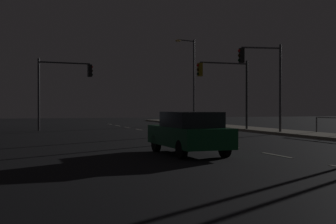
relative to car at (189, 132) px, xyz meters
The scene contains 8 objects.
ground_plane 4.39m from the car, 47.92° to the left, with size 112.00×112.00×0.00m, color black.
lane_markings_center 7.34m from the car, 66.66° to the left, with size 0.14×50.00×0.01m.
lane_edge_line 12.53m from the car, 41.01° to the left, with size 0.14×53.00×0.01m.
car is the anchor object (origin of this frame).
traffic_light_far_right 14.40m from the car, 49.43° to the left, with size 2.96×0.62×5.70m.
traffic_light_near_right 20.12m from the car, 97.95° to the left, with size 4.18×0.78×5.34m.
traffic_light_overhead_east 17.05m from the car, 60.53° to the left, with size 4.13×0.47×5.04m.
street_lamp_mid_block 28.90m from the car, 68.98° to the left, with size 2.26×0.89×8.27m.
Camera 1 is at (-8.86, -1.60, 1.73)m, focal length 49.40 mm.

